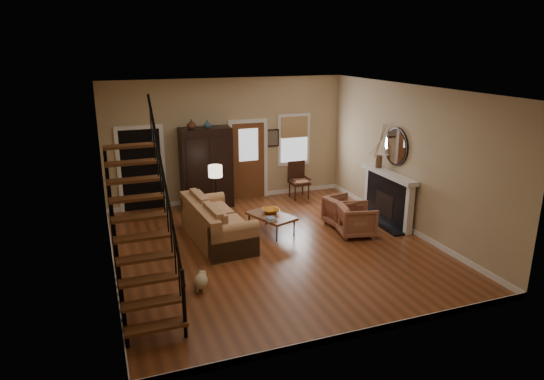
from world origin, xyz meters
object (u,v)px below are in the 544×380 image
object	(u,v)px
armchair_left	(356,220)
armoire	(206,168)
side_chair	(299,181)
sofa	(217,222)
floor_lamp	(216,195)
armchair_right	(343,211)
coffee_table	(271,224)

from	to	relation	value
armchair_left	armoire	bearing A→B (deg)	52.64
armoire	side_chair	bearing A→B (deg)	-4.48
sofa	floor_lamp	distance (m)	1.14
armoire	sofa	bearing A→B (deg)	-97.89
armchair_right	coffee_table	bearing A→B (deg)	77.02
armoire	armchair_left	world-z (taller)	armoire
floor_lamp	side_chair	bearing A→B (deg)	22.70
sofa	side_chair	size ratio (longest dim) A/B	2.29
coffee_table	floor_lamp	bearing A→B (deg)	134.42
armoire	side_chair	size ratio (longest dim) A/B	2.06
sofa	armchair_right	xyz separation A→B (m)	(3.03, -0.12, -0.09)
armchair_left	armchair_right	size ratio (longest dim) A/B	1.04
sofa	armchair_left	bearing A→B (deg)	-18.62
sofa	coffee_table	size ratio (longest dim) A/B	2.10
armchair_right	floor_lamp	distance (m)	3.04
sofa	armchair_left	xyz separation A→B (m)	(3.00, -0.77, -0.08)
side_chair	coffee_table	bearing A→B (deg)	-127.10
armoire	armchair_left	distance (m)	4.18
sofa	armchair_right	world-z (taller)	sofa
sofa	side_chair	xyz separation A→B (m)	(2.88, 2.17, 0.07)
floor_lamp	coffee_table	bearing A→B (deg)	-45.58
armoire	coffee_table	size ratio (longest dim) A/B	1.89
armoire	armchair_right	bearing A→B (deg)	-42.70
armchair_left	side_chair	bearing A→B (deg)	14.56
armchair_right	side_chair	xyz separation A→B (m)	(-0.15, 2.29, 0.16)
armoire	armchair_left	xyz separation A→B (m)	(2.67, -3.14, -0.69)
side_chair	armoire	bearing A→B (deg)	175.52
armoire	armchair_right	world-z (taller)	armoire
armchair_left	armchair_right	world-z (taller)	armchair_left
coffee_table	side_chair	bearing A→B (deg)	52.90
armchair_left	floor_lamp	bearing A→B (deg)	68.41
armchair_right	floor_lamp	xyz separation A→B (m)	(-2.77, 1.19, 0.36)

